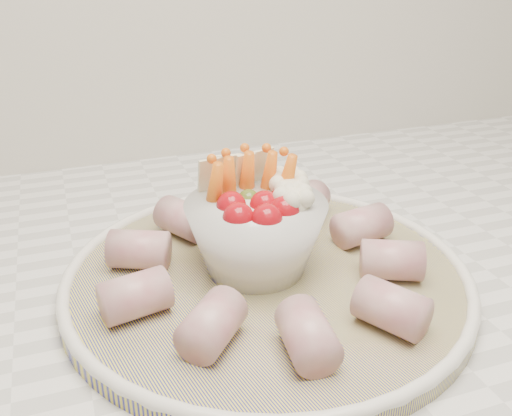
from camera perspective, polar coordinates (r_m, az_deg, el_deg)
name	(u,v)px	position (r m, az deg, el deg)	size (l,w,h in m)	color
serving_platter	(267,276)	(0.56, 1.11, -6.77)	(0.46, 0.46, 0.02)	navy
veggie_bowl	(258,227)	(0.54, 0.17, -1.96)	(0.13, 0.13, 0.11)	silver
cured_meat_rolls	(266,255)	(0.54, 1.05, -4.71)	(0.31, 0.31, 0.04)	#AB4E5C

